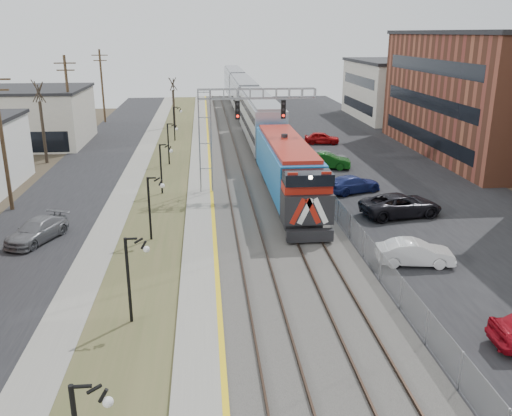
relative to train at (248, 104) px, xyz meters
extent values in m
cube|color=black|center=(-17.00, -25.45, -2.90)|extent=(7.00, 120.00, 0.04)
cube|color=gray|center=(-12.50, -25.45, -2.88)|extent=(2.00, 120.00, 0.08)
cube|color=#454C28|center=(-9.50, -25.45, -2.89)|extent=(4.00, 120.00, 0.06)
cube|color=gray|center=(-6.50, -25.45, -2.80)|extent=(2.00, 120.00, 0.24)
cube|color=#595651|center=(-1.50, -25.45, -2.82)|extent=(8.00, 120.00, 0.20)
cube|color=black|center=(10.50, -25.45, -2.90)|extent=(16.00, 120.00, 0.04)
cube|color=gold|center=(-5.62, -25.45, -2.67)|extent=(0.24, 120.00, 0.01)
cube|color=#2D2119|center=(-4.25, -25.45, -2.64)|extent=(0.08, 120.00, 0.15)
cube|color=#2D2119|center=(-2.75, -25.45, -2.64)|extent=(0.08, 120.00, 0.15)
cube|color=#2D2119|center=(-0.75, -25.45, -2.64)|extent=(0.08, 120.00, 0.15)
cube|color=#2D2119|center=(0.75, -25.45, -2.64)|extent=(0.08, 120.00, 0.15)
cube|color=#1460A4|center=(0.00, -35.72, -0.44)|extent=(3.00, 17.00, 4.25)
cube|color=black|center=(0.00, -44.42, -2.22)|extent=(2.80, 0.50, 0.70)
cube|color=gray|center=(0.00, -15.42, 0.09)|extent=(3.00, 22.00, 5.33)
cube|color=gray|center=(0.00, 7.38, 0.09)|extent=(3.00, 22.00, 5.33)
cube|color=gray|center=(0.00, 30.18, 0.09)|extent=(3.00, 22.00, 5.33)
cube|color=gray|center=(-6.00, -32.45, 1.08)|extent=(1.00, 1.00, 8.00)
cube|color=gray|center=(-2.00, -32.45, 4.83)|extent=(9.00, 0.80, 0.80)
cube|color=black|center=(-3.50, -32.90, 3.68)|extent=(0.35, 0.25, 1.40)
cube|color=black|center=(0.00, -32.90, 3.68)|extent=(0.35, 0.25, 1.40)
cylinder|color=black|center=(-9.50, -52.45, -0.92)|extent=(0.14, 0.14, 4.00)
cylinder|color=black|center=(-9.50, -42.45, -0.92)|extent=(0.14, 0.14, 4.00)
cylinder|color=black|center=(-9.50, -32.45, -0.92)|extent=(0.14, 0.14, 4.00)
cylinder|color=black|center=(-9.50, -22.45, -0.92)|extent=(0.14, 0.14, 4.00)
cylinder|color=black|center=(-9.50, -10.45, -0.92)|extent=(0.14, 0.14, 4.00)
cylinder|color=#4C3823|center=(-20.00, -35.45, 2.08)|extent=(0.28, 0.28, 10.00)
cylinder|color=#4C3823|center=(-20.00, -15.45, 2.08)|extent=(0.28, 0.28, 10.00)
cylinder|color=#4C3823|center=(-20.00, 4.55, 2.08)|extent=(0.28, 0.28, 10.00)
cube|color=gray|center=(2.70, -25.45, -2.12)|extent=(0.04, 120.00, 1.60)
cube|color=#BCB5A4|center=(-26.50, -10.45, 0.08)|extent=(14.00, 12.00, 6.00)
cube|color=brown|center=(24.50, -20.45, 3.08)|extent=(16.00, 26.00, 12.00)
cube|color=#BCB5A4|center=(24.50, 4.55, 1.08)|extent=(16.00, 18.00, 8.00)
cylinder|color=#382D23|center=(-21.50, -20.45, 0.06)|extent=(0.30, 0.30, 5.95)
cylinder|color=#382D23|center=(-10.00, -0.45, -0.47)|extent=(0.30, 0.30, 4.90)
imported|color=white|center=(5.22, -47.65, -2.23)|extent=(4.33, 2.06, 1.37)
imported|color=black|center=(7.35, -39.53, -2.13)|extent=(6.00, 3.50, 1.57)
imported|color=navy|center=(5.59, -33.50, -2.24)|extent=(5.07, 3.51, 1.36)
imported|color=slate|center=(5.27, -24.36, -2.11)|extent=(5.08, 3.20, 1.61)
imported|color=#0E4610|center=(5.23, -25.50, -2.18)|extent=(4.76, 2.68, 1.49)
imported|color=slate|center=(-16.39, -42.00, -2.25)|extent=(3.52, 4.97, 1.34)
imported|color=#AC0D0F|center=(7.29, -13.87, -2.24)|extent=(4.19, 2.19, 1.36)
camera|label=1|loc=(-6.07, -74.04, 9.28)|focal=38.00mm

